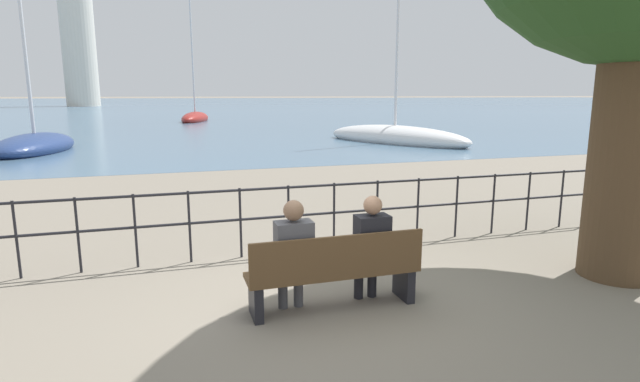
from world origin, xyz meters
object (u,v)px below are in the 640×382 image
Objects in this scene: seated_person_right at (371,244)px; sailboat_1 at (35,145)px; sailboat_4 at (195,118)px; harbor_lighthouse at (78,35)px; park_bench at (335,272)px; sailboat_2 at (395,137)px; seated_person_left at (293,251)px.

seated_person_right is 20.09m from sailboat_1.
sailboat_4 is 68.47m from harbor_lighthouse.
seated_person_right is 0.14× the size of sailboat_1.
sailboat_1 is at bearing -93.76° from sailboat_4.
sailboat_2 is (9.35, 17.82, -0.16)m from park_bench.
seated_person_left is 0.04× the size of harbor_lighthouse.
sailboat_1 reaches higher than park_bench.
park_bench is 20.12m from sailboat_2.
sailboat_1 is at bearing 152.27° from sailboat_2.
sailboat_1 is 0.99× the size of sailboat_2.
sailboat_1 is at bearing -83.68° from harbor_lighthouse.
sailboat_2 reaches higher than park_bench.
seated_person_left is 0.92m from seated_person_right.
seated_person_left is at bearing -179.92° from seated_person_right.
harbor_lighthouse is (-9.66, 87.23, 13.50)m from sailboat_1.
seated_person_left is at bearing -81.33° from harbor_lighthouse.
seated_person_right is at bearing 0.08° from seated_person_left.
seated_person_left is 19.77m from sailboat_1.
sailboat_1 is (-6.96, 18.75, -0.18)m from park_bench.
harbor_lighthouse is at bearing 121.13° from sailboat_4.
park_bench is at bearing -61.14° from sailboat_1.
sailboat_1 is 88.79m from harbor_lighthouse.
harbor_lighthouse is (-16.16, 105.90, 13.06)m from seated_person_left.
sailboat_4 is (8.01, 22.46, 0.06)m from sailboat_1.
sailboat_2 is (16.30, -0.93, 0.01)m from sailboat_1.
seated_person_left is 20.28m from sailboat_2.
sailboat_1 is (-7.42, 18.67, -0.44)m from seated_person_right.
sailboat_1 is at bearing 111.66° from seated_person_right.
sailboat_2 is 0.76× the size of sailboat_4.
sailboat_2 reaches higher than sailboat_1.
park_bench is 41.22m from sailboat_4.
seated_person_left is 41.16m from sailboat_4.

